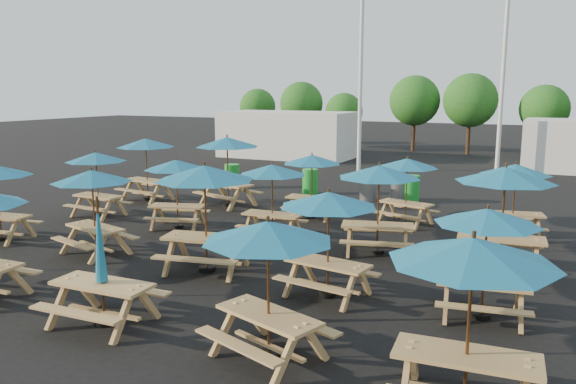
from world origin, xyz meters
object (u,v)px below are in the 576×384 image
at_px(picnic_unit_5, 92,181).
at_px(waste_bin_4, 399,188).
at_px(picnic_unit_2, 96,161).
at_px(picnic_unit_9, 205,179).
at_px(picnic_unit_10, 272,174).
at_px(waste_bin_2, 368,187).
at_px(picnic_unit_7, 227,146).
at_px(picnic_unit_12, 268,239).
at_px(waste_bin_0, 232,176).
at_px(picnic_unit_3, 146,146).
at_px(picnic_unit_8, 101,273).
at_px(picnic_unit_16, 473,260).
at_px(picnic_unit_19, 516,174).
at_px(picnic_unit_13, 329,205).
at_px(picnic_unit_6, 176,168).
at_px(picnic_unit_18, 505,181).
at_px(waste_bin_3, 411,189).
at_px(picnic_unit_17, 487,223).
at_px(picnic_unit_15, 407,167).
at_px(waste_bin_1, 310,182).
at_px(picnic_unit_11, 312,163).
at_px(picnic_unit_14, 379,177).

bearing_deg(picnic_unit_5, waste_bin_4, 77.63).
distance_m(picnic_unit_2, picnic_unit_9, 7.15).
height_order(picnic_unit_10, waste_bin_2, picnic_unit_10).
height_order(picnic_unit_7, picnic_unit_12, picnic_unit_7).
relative_size(picnic_unit_12, waste_bin_0, 2.51).
height_order(picnic_unit_5, waste_bin_0, picnic_unit_5).
height_order(picnic_unit_2, picnic_unit_10, picnic_unit_2).
xyz_separation_m(picnic_unit_3, waste_bin_2, (7.46, 3.61, -1.54)).
bearing_deg(picnic_unit_8, picnic_unit_2, 132.37).
relative_size(picnic_unit_16, picnic_unit_19, 1.01).
height_order(picnic_unit_12, picnic_unit_16, picnic_unit_16).
bearing_deg(picnic_unit_2, picnic_unit_13, -18.13).
distance_m(picnic_unit_19, waste_bin_4, 5.80).
distance_m(picnic_unit_3, picnic_unit_8, 11.61).
xyz_separation_m(picnic_unit_6, waste_bin_4, (4.93, 6.90, -1.30)).
xyz_separation_m(picnic_unit_12, waste_bin_2, (-2.53, 12.86, -1.40)).
xyz_separation_m(picnic_unit_8, picnic_unit_18, (6.00, 6.20, 1.15)).
distance_m(picnic_unit_3, waste_bin_4, 9.52).
bearing_deg(waste_bin_3, picnic_unit_10, -108.56).
distance_m(picnic_unit_17, waste_bin_4, 10.99).
height_order(picnic_unit_8, picnic_unit_10, picnic_unit_8).
distance_m(picnic_unit_18, waste_bin_0, 13.43).
relative_size(picnic_unit_9, picnic_unit_15, 1.14).
bearing_deg(picnic_unit_9, picnic_unit_13, -17.02).
height_order(picnic_unit_15, picnic_unit_17, picnic_unit_15).
xyz_separation_m(picnic_unit_9, picnic_unit_17, (6.01, -0.09, -0.36)).
relative_size(picnic_unit_3, picnic_unit_13, 1.06).
distance_m(waste_bin_1, waste_bin_2, 2.50).
height_order(picnic_unit_10, picnic_unit_13, picnic_unit_13).
height_order(picnic_unit_15, picnic_unit_19, picnic_unit_19).
bearing_deg(waste_bin_2, picnic_unit_6, -120.04).
xyz_separation_m(picnic_unit_5, picnic_unit_13, (6.36, -0.20, -0.01)).
relative_size(picnic_unit_9, picnic_unit_11, 1.28).
bearing_deg(waste_bin_4, picnic_unit_10, -105.30).
bearing_deg(picnic_unit_2, picnic_unit_8, -43.22).
bearing_deg(picnic_unit_14, picnic_unit_3, 147.60).
distance_m(picnic_unit_7, waste_bin_3, 6.92).
bearing_deg(picnic_unit_15, picnic_unit_9, -98.41).
xyz_separation_m(picnic_unit_6, picnic_unit_7, (-0.37, 3.47, 0.35)).
height_order(picnic_unit_9, waste_bin_1, picnic_unit_9).
bearing_deg(picnic_unit_16, waste_bin_1, 116.40).
relative_size(picnic_unit_2, picnic_unit_16, 0.92).
bearing_deg(picnic_unit_16, picnic_unit_10, 128.66).
relative_size(picnic_unit_10, waste_bin_1, 2.09).
bearing_deg(picnic_unit_16, picnic_unit_17, 88.67).
height_order(picnic_unit_5, waste_bin_3, picnic_unit_5).
relative_size(picnic_unit_2, waste_bin_3, 2.13).
relative_size(picnic_unit_2, picnic_unit_11, 1.03).
distance_m(picnic_unit_8, picnic_unit_10, 6.63).
distance_m(picnic_unit_5, picnic_unit_11, 6.97).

